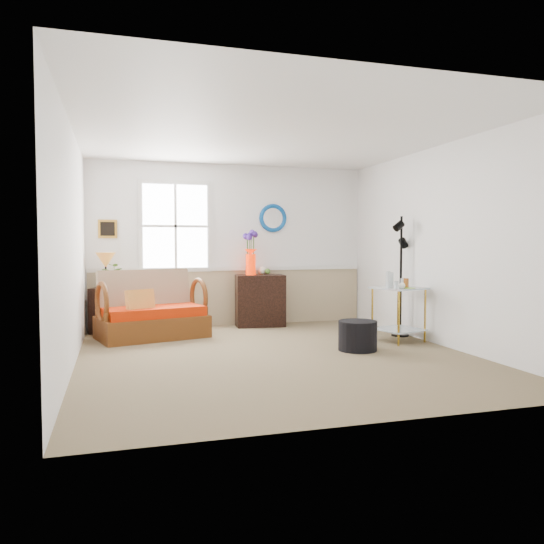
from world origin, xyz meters
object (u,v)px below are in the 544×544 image
object	(u,v)px
cabinet	(260,300)
side_table	(398,314)
lamp_stand	(105,310)
loveseat	(152,304)
ottoman	(358,336)
floor_lamp	(401,276)

from	to	relation	value
cabinet	side_table	xyz separation A→B (m)	(1.44, -1.87, -0.04)
lamp_stand	cabinet	bearing A→B (deg)	0.12
cabinet	lamp_stand	bearing A→B (deg)	-173.93
loveseat	ottoman	size ratio (longest dim) A/B	3.03
cabinet	ottoman	size ratio (longest dim) A/B	1.73
side_table	cabinet	bearing A→B (deg)	127.60
ottoman	side_table	bearing A→B (deg)	26.72
lamp_stand	ottoman	bearing A→B (deg)	-36.75
cabinet	ottoman	bearing A→B (deg)	-68.15
ottoman	floor_lamp	bearing A→B (deg)	36.58
cabinet	side_table	distance (m)	2.36
lamp_stand	side_table	distance (m)	4.26
loveseat	side_table	world-z (taller)	loveseat
loveseat	floor_lamp	world-z (taller)	floor_lamp
floor_lamp	ottoman	bearing A→B (deg)	-152.45
cabinet	floor_lamp	bearing A→B (deg)	-35.69
loveseat	lamp_stand	xyz separation A→B (m)	(-0.65, 0.64, -0.14)
cabinet	floor_lamp	size ratio (longest dim) A/B	0.48
side_table	floor_lamp	bearing A→B (deg)	56.60
cabinet	side_table	bearing A→B (deg)	-46.44
floor_lamp	ottoman	world-z (taller)	floor_lamp
floor_lamp	side_table	bearing A→B (deg)	-132.43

